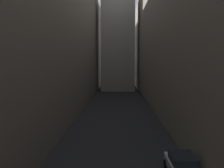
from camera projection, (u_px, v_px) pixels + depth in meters
ground_plane at (117, 110)px, 43.31m from camera, size 264.00×264.00×0.00m
building_block_left at (41, 33)px, 44.63m from camera, size 13.78×108.00×24.42m
building_block_right at (187, 34)px, 44.09m from camera, size 11.23×108.00×23.86m
parked_car_right_far at (182, 165)px, 17.93m from camera, size 1.90×4.43×1.52m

